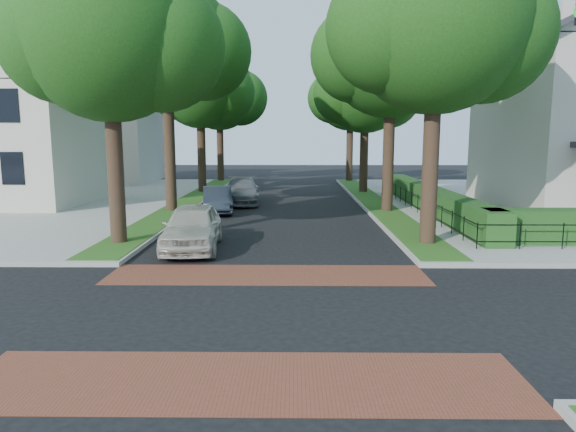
% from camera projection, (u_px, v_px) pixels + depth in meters
% --- Properties ---
extents(ground, '(120.00, 120.00, 0.00)m').
position_uv_depth(ground, '(260.00, 313.00, 11.40)').
color(ground, black).
rests_on(ground, ground).
extents(crosswalk_far, '(9.00, 2.20, 0.01)m').
position_uv_depth(crosswalk_far, '(267.00, 275.00, 14.56)').
color(crosswalk_far, brown).
rests_on(crosswalk_far, ground).
extents(crosswalk_near, '(9.00, 2.20, 0.01)m').
position_uv_depth(crosswalk_near, '(247.00, 381.00, 8.23)').
color(crosswalk_near, brown).
rests_on(crosswalk_near, ground).
extents(grass_strip_ne, '(1.60, 29.80, 0.02)m').
position_uv_depth(grass_strip_ne, '(373.00, 200.00, 30.19)').
color(grass_strip_ne, '#284D16').
rests_on(grass_strip_ne, sidewalk_ne).
extents(grass_strip_nw, '(1.60, 29.80, 0.02)m').
position_uv_depth(grass_strip_nw, '(190.00, 200.00, 30.30)').
color(grass_strip_nw, '#284D16').
rests_on(grass_strip_nw, sidewalk_nw).
extents(tree_right_near, '(7.75, 6.67, 10.66)m').
position_uv_depth(tree_right_near, '(438.00, 25.00, 17.31)').
color(tree_right_near, black).
rests_on(tree_right_near, sidewalk_ne).
extents(tree_right_mid, '(8.25, 7.09, 11.22)m').
position_uv_depth(tree_right_mid, '(393.00, 52.00, 25.18)').
color(tree_right_mid, black).
rests_on(tree_right_mid, sidewalk_ne).
extents(tree_right_far, '(7.25, 6.23, 9.74)m').
position_uv_depth(tree_right_far, '(366.00, 91.00, 34.21)').
color(tree_right_far, black).
rests_on(tree_right_far, sidewalk_ne).
extents(tree_right_back, '(7.50, 6.45, 10.20)m').
position_uv_depth(tree_right_back, '(351.00, 96.00, 43.05)').
color(tree_right_back, black).
rests_on(tree_right_back, sidewalk_ne).
extents(tree_left_near, '(7.50, 6.45, 10.20)m').
position_uv_depth(tree_left_near, '(114.00, 36.00, 17.48)').
color(tree_left_near, black).
rests_on(tree_left_near, sidewalk_nw).
extents(tree_left_mid, '(8.00, 6.88, 11.48)m').
position_uv_depth(tree_left_mid, '(169.00, 45.00, 25.23)').
color(tree_left_mid, black).
rests_on(tree_left_mid, sidewalk_nw).
extents(tree_left_far, '(7.00, 6.02, 9.86)m').
position_uv_depth(tree_left_far, '(202.00, 88.00, 34.29)').
color(tree_left_far, black).
rests_on(tree_left_far, sidewalk_nw).
extents(tree_left_back, '(7.75, 6.66, 10.44)m').
position_uv_depth(tree_left_back, '(221.00, 94.00, 43.16)').
color(tree_left_back, black).
rests_on(tree_left_back, sidewalk_nw).
extents(hedge_main_road, '(1.00, 18.00, 1.20)m').
position_uv_depth(hedge_main_road, '(430.00, 199.00, 26.02)').
color(hedge_main_road, '#194317').
rests_on(hedge_main_road, sidewalk_ne).
extents(fence_main_road, '(0.06, 18.00, 0.90)m').
position_uv_depth(fence_main_road, '(415.00, 202.00, 26.05)').
color(fence_main_road, black).
rests_on(fence_main_road, sidewalk_ne).
extents(house_left_near, '(10.00, 9.00, 10.14)m').
position_uv_depth(house_left_near, '(3.00, 116.00, 28.57)').
color(house_left_near, beige).
rests_on(house_left_near, sidewalk_nw).
extents(house_left_far, '(10.00, 9.00, 10.14)m').
position_uv_depth(house_left_far, '(98.00, 122.00, 42.40)').
color(house_left_far, beige).
rests_on(house_left_far, sidewalk_nw).
extents(parked_car_front, '(2.19, 4.74, 1.57)m').
position_uv_depth(parked_car_front, '(192.00, 227.00, 17.78)').
color(parked_car_front, beige).
rests_on(parked_car_front, ground).
extents(parked_car_middle, '(2.08, 4.23, 1.33)m').
position_uv_depth(parked_car_middle, '(217.00, 200.00, 26.31)').
color(parked_car_middle, '#212832').
rests_on(parked_car_middle, ground).
extents(parked_car_rear, '(2.42, 5.23, 1.48)m').
position_uv_depth(parked_car_rear, '(241.00, 191.00, 29.91)').
color(parked_car_rear, slate).
rests_on(parked_car_rear, ground).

